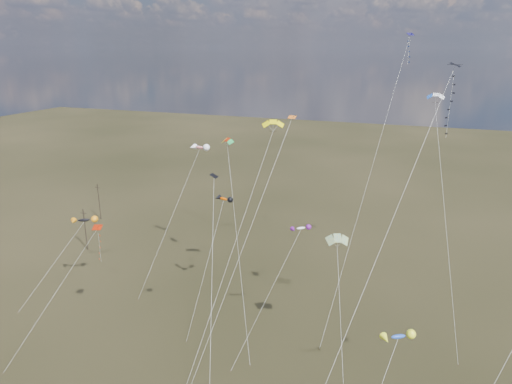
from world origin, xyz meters
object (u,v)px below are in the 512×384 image
(utility_pole_near, at_px, (85,229))
(novelty_black_orange, at_px, (84,220))
(utility_pole_far, at_px, (99,201))
(diamond_black_high, at_px, (441,121))
(parafoil_yellow, at_px, (273,123))

(utility_pole_near, height_order, novelty_black_orange, novelty_black_orange)
(utility_pole_near, bearing_deg, novelty_black_orange, -47.99)
(novelty_black_orange, bearing_deg, utility_pole_near, 132.01)
(utility_pole_far, xyz_separation_m, novelty_black_orange, (19.00, -26.21, 7.64))
(diamond_black_high, relative_size, parafoil_yellow, 1.26)
(utility_pole_near, xyz_separation_m, diamond_black_high, (58.05, -17.33, 25.50))
(novelty_black_orange, bearing_deg, utility_pole_far, 125.93)
(utility_pole_far, xyz_separation_m, parafoil_yellow, (46.54, -21.27, 22.78))
(diamond_black_high, distance_m, novelty_black_orange, 50.59)
(utility_pole_near, bearing_deg, utility_pole_far, 119.74)
(utility_pole_near, height_order, diamond_black_high, diamond_black_high)
(utility_pole_far, bearing_deg, diamond_black_high, -25.37)
(diamond_black_high, height_order, parafoil_yellow, diamond_black_high)
(parafoil_yellow, height_order, novelty_black_orange, parafoil_yellow)
(utility_pole_near, relative_size, novelty_black_orange, 0.65)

